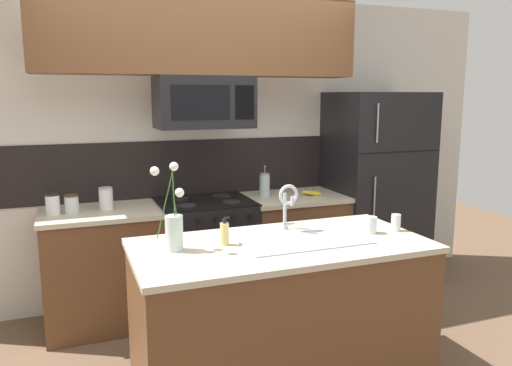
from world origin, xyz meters
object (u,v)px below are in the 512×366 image
(refrigerator, at_px, (374,190))
(storage_jar_short, at_px, (106,199))
(stove_range, at_px, (206,255))
(microwave, at_px, (204,102))
(dish_soap_bottle, at_px, (225,233))
(spare_glass, at_px, (396,223))
(drinking_glass, at_px, (371,225))
(storage_jar_medium, at_px, (72,204))
(banana_bunch, at_px, (313,193))
(sink_faucet, at_px, (288,201))
(french_press, at_px, (265,185))
(storage_jar_tall, at_px, (53,204))
(flower_vase, at_px, (174,228))

(refrigerator, bearing_deg, storage_jar_short, -179.91)
(stove_range, xyz_separation_m, microwave, (0.00, -0.02, 1.25))
(dish_soap_bottle, distance_m, spare_glass, 1.12)
(refrigerator, distance_m, spare_glass, 1.48)
(drinking_glass, bearing_deg, stove_range, 120.37)
(refrigerator, height_order, storage_jar_medium, refrigerator)
(microwave, relative_size, drinking_glass, 7.10)
(banana_bunch, xyz_separation_m, sink_faucet, (-0.68, -0.97, 0.18))
(banana_bunch, relative_size, french_press, 0.71)
(microwave, distance_m, storage_jar_short, 1.05)
(dish_soap_bottle, bearing_deg, storage_jar_medium, 125.17)
(refrigerator, relative_size, sink_faucet, 5.86)
(storage_jar_tall, height_order, spare_glass, storage_jar_tall)
(stove_range, distance_m, storage_jar_short, 0.93)
(drinking_glass, bearing_deg, banana_bunch, 80.18)
(storage_jar_tall, bearing_deg, drinking_glass, -33.46)
(dish_soap_bottle, distance_m, drinking_glass, 0.94)
(french_press, bearing_deg, storage_jar_medium, -177.19)
(french_press, height_order, spare_glass, french_press)
(stove_range, xyz_separation_m, flower_vase, (-0.49, -1.17, 0.58))
(microwave, height_order, dish_soap_bottle, microwave)
(french_press, distance_m, spare_glass, 1.39)
(refrigerator, xyz_separation_m, french_press, (-1.08, 0.04, 0.11))
(storage_jar_tall, relative_size, storage_jar_short, 0.92)
(storage_jar_medium, distance_m, drinking_glass, 2.15)
(refrigerator, relative_size, storage_jar_medium, 12.94)
(storage_jar_short, relative_size, french_press, 0.64)
(storage_jar_tall, height_order, storage_jar_short, storage_jar_short)
(storage_jar_tall, distance_m, drinking_glass, 2.26)
(storage_jar_tall, distance_m, storage_jar_medium, 0.13)
(storage_jar_tall, height_order, drinking_glass, storage_jar_tall)
(spare_glass, bearing_deg, flower_vase, 175.95)
(storage_jar_tall, bearing_deg, flower_vase, -60.71)
(storage_jar_tall, xyz_separation_m, french_press, (1.69, 0.08, 0.02))
(stove_range, height_order, microwave, microwave)
(french_press, distance_m, drinking_glass, 1.33)
(banana_bunch, distance_m, drinking_glass, 1.22)
(stove_range, relative_size, french_press, 3.48)
(storage_jar_tall, relative_size, flower_vase, 0.31)
(sink_faucet, height_order, spare_glass, sink_faucet)
(storage_jar_short, bearing_deg, sink_faucet, -45.38)
(storage_jar_medium, height_order, dish_soap_bottle, dish_soap_bottle)
(storage_jar_medium, xyz_separation_m, flower_vase, (0.52, -1.16, 0.06))
(storage_jar_short, bearing_deg, microwave, -2.76)
(storage_jar_tall, bearing_deg, refrigerator, 0.74)
(stove_range, bearing_deg, sink_faucet, -75.53)
(storage_jar_short, distance_m, french_press, 1.32)
(storage_jar_medium, xyz_separation_m, sink_faucet, (1.28, -1.02, 0.13))
(storage_jar_tall, bearing_deg, stove_range, 0.80)
(stove_range, height_order, flower_vase, flower_vase)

